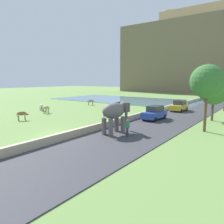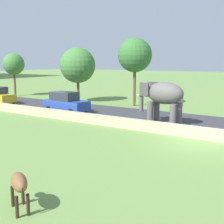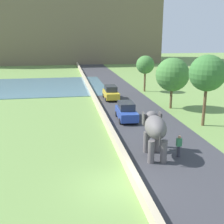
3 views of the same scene
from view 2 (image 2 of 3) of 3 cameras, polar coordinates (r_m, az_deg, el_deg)
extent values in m
plane|color=#6B8E47|center=(16.61, 15.62, -5.91)|extent=(220.00, 220.00, 0.00)
cube|color=#38383D|center=(32.29, -17.18, 1.57)|extent=(7.00, 120.00, 0.06)
cube|color=tan|center=(28.37, -20.52, 0.95)|extent=(0.40, 110.00, 0.69)
ellipsoid|color=#605B5B|center=(20.48, 10.09, 3.60)|extent=(1.68, 2.84, 1.50)
cylinder|color=#605B5B|center=(20.77, 7.29, -0.25)|extent=(0.44, 0.44, 1.60)
cylinder|color=#605B5B|center=(21.47, 8.49, 0.05)|extent=(0.44, 0.44, 1.60)
cylinder|color=#605B5B|center=(19.91, 11.57, -0.81)|extent=(0.44, 0.44, 1.60)
cylinder|color=#605B5B|center=(20.64, 12.66, -0.47)|extent=(0.44, 0.44, 1.60)
ellipsoid|color=#605B5B|center=(21.19, 6.76, 4.39)|extent=(1.09, 1.00, 1.10)
cube|color=#484444|center=(20.61, 6.17, 4.36)|extent=(0.19, 0.71, 0.90)
cube|color=#484444|center=(21.62, 7.93, 4.57)|extent=(0.19, 0.71, 0.90)
cylinder|color=#605B5B|center=(21.55, 5.65, 2.12)|extent=(0.28, 0.28, 1.50)
cone|color=silver|center=(21.27, 5.50, 3.25)|extent=(0.18, 0.57, 0.17)
cone|color=silver|center=(21.64, 6.15, 3.35)|extent=(0.18, 0.57, 0.17)
cylinder|color=#484444|center=(19.91, 13.38, 2.30)|extent=(0.08, 0.08, 0.90)
cylinder|color=#33333D|center=(22.18, 12.20, -0.74)|extent=(0.22, 0.22, 0.85)
cube|color=#388451|center=(22.06, 12.26, 1.06)|extent=(0.36, 0.22, 0.56)
sphere|color=tan|center=(22.01, 12.30, 2.06)|extent=(0.22, 0.22, 0.22)
cube|color=#2D4CA8|center=(25.51, -8.75, 1.35)|extent=(1.86, 4.06, 0.80)
cube|color=#2D333D|center=(25.56, -9.12, 3.05)|extent=(1.53, 2.25, 0.70)
cylinder|color=black|center=(25.29, -5.34, 0.43)|extent=(0.20, 0.61, 0.60)
cylinder|color=black|center=(24.11, -7.85, -0.08)|extent=(0.20, 0.61, 0.60)
cylinder|color=black|center=(27.05, -9.52, 0.94)|extent=(0.20, 0.61, 0.60)
cylinder|color=black|center=(25.94, -12.03, 0.49)|extent=(0.20, 0.61, 0.60)
cylinder|color=black|center=(31.97, -18.57, 1.91)|extent=(0.18, 0.60, 0.60)
ellipsoid|color=brown|center=(9.32, -17.38, -12.66)|extent=(0.93, 1.17, 0.50)
cylinder|color=#302014|center=(9.87, -18.51, -15.04)|extent=(0.10, 0.10, 0.65)
cylinder|color=#302014|center=(9.91, -16.69, -14.83)|extent=(0.10, 0.10, 0.65)
cylinder|color=#302014|center=(9.18, -17.75, -16.96)|extent=(0.10, 0.10, 0.65)
cylinder|color=#302014|center=(9.23, -15.78, -16.72)|extent=(0.10, 0.10, 0.65)
ellipsoid|color=brown|center=(9.95, -17.97, -12.14)|extent=(0.41, 0.47, 0.26)
cone|color=beige|center=(9.88, -18.54, -11.28)|extent=(0.04, 0.04, 0.12)
cone|color=beige|center=(9.91, -17.50, -11.17)|extent=(0.04, 0.04, 0.12)
cylinder|color=#302014|center=(8.91, -16.69, -15.10)|extent=(0.04, 0.04, 0.45)
cylinder|color=brown|center=(32.46, -6.49, 4.25)|extent=(0.28, 0.28, 2.60)
sphere|color=#427A38|center=(32.31, -6.58, 8.88)|extent=(3.78, 3.78, 3.78)
cylinder|color=brown|center=(39.53, -18.12, 5.15)|extent=(0.28, 0.28, 3.07)
sphere|color=#427A38|center=(39.43, -18.31, 8.71)|extent=(2.66, 2.66, 2.66)
cylinder|color=brown|center=(29.22, 4.32, 4.85)|extent=(0.28, 0.28, 3.79)
sphere|color=#387033|center=(29.12, 4.39, 10.83)|extent=(3.29, 3.29, 3.29)
camera|label=1|loc=(31.62, 49.37, 7.79)|focal=34.99mm
camera|label=3|loc=(16.16, 70.92, 17.28)|focal=44.59mm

